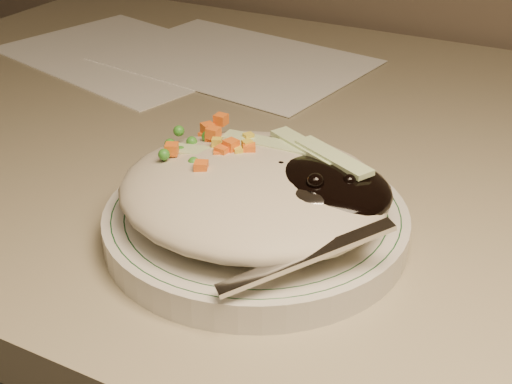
% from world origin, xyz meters
% --- Properties ---
extents(desk, '(1.40, 0.70, 0.74)m').
position_xyz_m(desk, '(0.00, 1.38, 0.54)').
color(desk, gray).
rests_on(desk, ground).
extents(plate, '(0.22, 0.22, 0.02)m').
position_xyz_m(plate, '(-0.11, 1.20, 0.75)').
color(plate, silver).
rests_on(plate, desk).
extents(plate_rim, '(0.21, 0.21, 0.00)m').
position_xyz_m(plate_rim, '(-0.11, 1.20, 0.76)').
color(plate_rim, '#144723').
rests_on(plate_rim, plate).
extents(meal, '(0.21, 0.19, 0.05)m').
position_xyz_m(meal, '(-0.10, 1.20, 0.78)').
color(meal, '#B2A790').
rests_on(meal, plate).
extents(papers, '(0.46, 0.31, 0.00)m').
position_xyz_m(papers, '(-0.38, 1.51, 0.74)').
color(papers, white).
rests_on(papers, desk).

